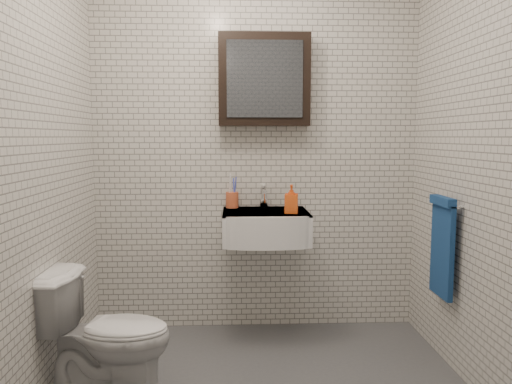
{
  "coord_description": "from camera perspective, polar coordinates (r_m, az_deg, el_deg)",
  "views": [
    {
      "loc": [
        -0.15,
        -2.41,
        1.33
      ],
      "look_at": [
        -0.03,
        0.45,
        1.01
      ],
      "focal_mm": 35.0,
      "sensor_mm": 36.0,
      "label": 1
    }
  ],
  "objects": [
    {
      "name": "towel_rail",
      "position": [
        3.07,
        20.54,
        -5.43
      ],
      "size": [
        0.09,
        0.3,
        0.58
      ],
      "color": "silver",
      "rests_on": "room_shell"
    },
    {
      "name": "faucet",
      "position": [
        3.37,
        0.91,
        -0.67
      ],
      "size": [
        0.06,
        0.2,
        0.15
      ],
      "color": "silver",
      "rests_on": "washbasin"
    },
    {
      "name": "toothbrush_cup",
      "position": [
        3.38,
        -2.74,
        -0.81
      ],
      "size": [
        0.09,
        0.09,
        0.23
      ],
      "rotation": [
        0.0,
        0.0,
        -0.07
      ],
      "color": "#CD5833",
      "rests_on": "washbasin"
    },
    {
      "name": "mirror_cabinet",
      "position": [
        3.37,
        0.94,
        12.66
      ],
      "size": [
        0.6,
        0.15,
        0.6
      ],
      "color": "black",
      "rests_on": "room_shell"
    },
    {
      "name": "soap_bottle",
      "position": [
        3.14,
        4.07,
        -0.8
      ],
      "size": [
        0.09,
        0.1,
        0.18
      ],
      "primitive_type": "imported",
      "rotation": [
        0.0,
        0.0,
        -0.17
      ],
      "color": "orange",
      "rests_on": "washbasin"
    },
    {
      "name": "washbasin",
      "position": [
        3.21,
        1.12,
        -3.96
      ],
      "size": [
        0.55,
        0.5,
        0.2
      ],
      "color": "white",
      "rests_on": "room_shell"
    },
    {
      "name": "room_shell",
      "position": [
        2.42,
        1.08,
        9.58
      ],
      "size": [
        2.22,
        2.02,
        2.51
      ],
      "color": "silver",
      "rests_on": "ground"
    },
    {
      "name": "toilet",
      "position": [
        2.74,
        -16.63,
        -15.32
      ],
      "size": [
        0.68,
        0.44,
        0.66
      ],
      "primitive_type": "imported",
      "rotation": [
        0.0,
        0.0,
        1.46
      ],
      "color": "white",
      "rests_on": "ground"
    }
  ]
}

